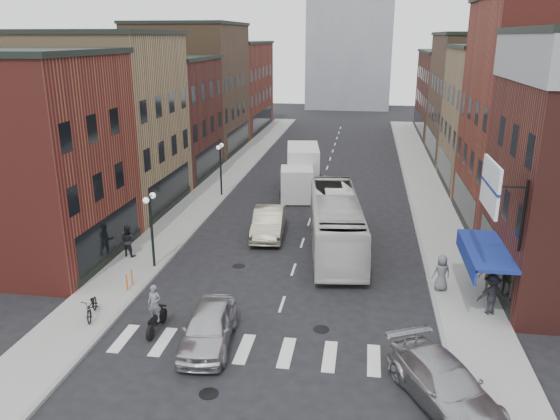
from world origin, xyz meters
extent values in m
plane|color=black|center=(0.00, 0.00, 0.00)|extent=(160.00, 160.00, 0.00)
cube|color=gray|center=(-8.50, 22.00, 0.07)|extent=(3.00, 74.00, 0.15)
cube|color=gray|center=(8.50, 22.00, 0.07)|extent=(3.00, 74.00, 0.15)
cube|color=gray|center=(-7.00, 22.00, 0.00)|extent=(0.20, 74.00, 0.16)
cube|color=gray|center=(7.00, 22.00, 0.00)|extent=(0.20, 74.00, 0.16)
cube|color=silver|center=(0.00, -3.00, 0.00)|extent=(12.00, 2.20, 0.01)
cube|color=maroon|center=(-15.00, 4.50, 5.50)|extent=(10.00, 9.00, 11.00)
cube|color=black|center=(-10.02, 4.50, 1.60)|extent=(0.08, 7.20, 2.20)
cube|color=black|center=(-15.00, 4.50, 11.15)|extent=(10.30, 9.20, 0.30)
cube|color=#90744F|center=(-15.00, 14.00, 6.00)|extent=(10.00, 10.00, 12.00)
cube|color=black|center=(-10.02, 14.00, 1.60)|extent=(0.08, 8.00, 2.20)
cube|color=black|center=(-15.00, 14.00, 12.15)|extent=(10.30, 10.20, 0.30)
cube|color=#491E1A|center=(-15.00, 24.00, 5.00)|extent=(10.00, 10.00, 10.00)
cube|color=black|center=(-10.02, 24.00, 1.60)|extent=(0.08, 8.00, 2.20)
cube|color=black|center=(-15.00, 24.00, 10.15)|extent=(10.30, 10.20, 0.30)
cube|color=brown|center=(-15.00, 35.00, 6.50)|extent=(10.00, 12.00, 13.00)
cube|color=black|center=(-10.02, 35.00, 1.60)|extent=(0.08, 9.60, 2.20)
cube|color=black|center=(-15.00, 35.00, 13.15)|extent=(10.30, 12.20, 0.30)
cube|color=maroon|center=(-15.00, 49.00, 5.50)|extent=(10.00, 16.00, 11.00)
cube|color=black|center=(-10.02, 49.00, 1.60)|extent=(0.08, 12.80, 2.20)
cube|color=black|center=(-15.00, 49.00, 11.15)|extent=(10.30, 16.20, 0.30)
cube|color=black|center=(10.02, 4.50, 1.60)|extent=(0.08, 7.20, 2.20)
cube|color=maroon|center=(15.00, 14.00, 7.00)|extent=(10.00, 10.00, 14.00)
cube|color=black|center=(10.02, 14.00, 1.60)|extent=(0.08, 8.00, 2.20)
cube|color=#90744F|center=(15.00, 24.00, 5.50)|extent=(10.00, 10.00, 11.00)
cube|color=black|center=(10.02, 24.00, 1.60)|extent=(0.08, 8.00, 2.20)
cube|color=black|center=(15.00, 24.00, 11.15)|extent=(10.30, 10.20, 0.30)
cube|color=brown|center=(15.00, 35.00, 6.00)|extent=(10.00, 12.00, 12.00)
cube|color=black|center=(10.02, 35.00, 1.60)|extent=(0.08, 9.60, 2.20)
cube|color=black|center=(15.00, 35.00, 12.15)|extent=(10.30, 12.20, 0.30)
cube|color=#491E1A|center=(15.00, 49.00, 5.00)|extent=(10.00, 16.00, 10.00)
cube|color=black|center=(10.02, 49.00, 1.60)|extent=(0.08, 12.80, 2.20)
cube|color=black|center=(15.00, 49.00, 10.15)|extent=(10.30, 16.20, 0.30)
cube|color=navy|center=(9.10, 2.50, 2.70)|extent=(1.80, 5.00, 0.15)
cube|color=navy|center=(8.25, 2.50, 2.35)|extent=(0.10, 5.00, 0.70)
cylinder|color=black|center=(9.90, 0.50, 5.00)|extent=(0.12, 0.12, 3.00)
cylinder|color=black|center=(9.20, 0.50, 6.20)|extent=(1.40, 0.08, 0.08)
cube|color=silver|center=(8.50, 0.50, 6.20)|extent=(0.12, 3.00, 2.00)
cylinder|color=black|center=(-7.40, 4.00, 2.00)|extent=(0.14, 0.14, 4.00)
cylinder|color=black|center=(-7.40, 4.00, 4.00)|extent=(0.06, 0.90, 0.06)
sphere|color=white|center=(-7.40, 3.55, 3.95)|extent=(0.32, 0.32, 0.32)
sphere|color=white|center=(-7.40, 4.45, 3.95)|extent=(0.32, 0.32, 0.32)
cylinder|color=black|center=(-7.40, 18.00, 2.00)|extent=(0.14, 0.14, 4.00)
cylinder|color=black|center=(-7.40, 18.00, 4.00)|extent=(0.06, 0.90, 0.06)
sphere|color=white|center=(-7.40, 17.55, 3.95)|extent=(0.32, 0.32, 0.32)
sphere|color=white|center=(-7.40, 18.45, 3.95)|extent=(0.32, 0.32, 0.32)
cylinder|color=#D8590C|center=(-7.60, 1.00, 0.55)|extent=(0.08, 0.08, 0.80)
cylinder|color=#D8590C|center=(-7.60, 1.60, 0.55)|extent=(0.08, 0.08, 0.80)
cube|color=silver|center=(-1.45, 17.55, 1.33)|extent=(2.69, 2.86, 2.46)
cube|color=black|center=(-1.45, 17.55, 1.57)|extent=(2.57, 1.69, 1.08)
cube|color=silver|center=(-1.45, 21.29, 2.07)|extent=(3.14, 5.41, 2.85)
cube|color=navy|center=(-1.45, 21.29, 2.07)|extent=(2.75, 2.29, 1.18)
cube|color=black|center=(-1.45, 21.09, 0.44)|extent=(3.02, 6.63, 0.34)
cylinder|color=black|center=(-2.58, 17.75, 0.44)|extent=(0.28, 0.89, 0.89)
cylinder|color=black|center=(-0.32, 17.75, 0.44)|extent=(0.28, 0.89, 0.89)
cylinder|color=black|center=(-2.58, 21.09, 0.44)|extent=(0.28, 0.89, 0.89)
cylinder|color=black|center=(-0.32, 21.09, 0.44)|extent=(0.28, 0.89, 0.89)
cylinder|color=black|center=(-2.58, 23.06, 0.44)|extent=(0.28, 0.89, 0.89)
cylinder|color=black|center=(-0.32, 23.06, 0.44)|extent=(0.28, 0.89, 0.89)
cylinder|color=black|center=(-4.86, -1.46, 0.32)|extent=(0.14, 0.64, 0.64)
cylinder|color=black|center=(-4.86, -2.91, 0.32)|extent=(0.14, 0.64, 0.64)
cube|color=black|center=(-4.86, -2.18, 0.53)|extent=(0.33, 1.18, 0.34)
cube|color=black|center=(-4.86, -1.65, 0.92)|extent=(0.53, 0.10, 0.06)
imported|color=slate|center=(-4.86, -2.28, 1.33)|extent=(0.61, 0.42, 1.60)
imported|color=silver|center=(1.99, 8.49, 1.60)|extent=(4.06, 11.71, 3.19)
imported|color=#BCBBC0|center=(-2.37, -2.93, 0.80)|extent=(2.30, 4.83, 1.60)
imported|color=beige|center=(-2.24, 9.94, 0.86)|extent=(2.28, 5.36, 1.72)
imported|color=#A5A5A9|center=(6.50, -5.26, 0.76)|extent=(4.22, 5.62, 1.52)
imported|color=black|center=(-7.98, -1.73, 0.64)|extent=(1.17, 1.98, 0.98)
imported|color=black|center=(-9.33, 5.14, 1.05)|extent=(0.97, 0.70, 1.79)
imported|color=black|center=(9.27, 1.31, 1.09)|extent=(1.32, 0.87, 1.87)
imported|color=olive|center=(9.60, 3.24, 1.09)|extent=(1.17, 0.70, 1.87)
imported|color=#595B61|center=(7.40, 3.42, 1.04)|extent=(1.00, 0.79, 1.79)
camera|label=1|loc=(3.49, -21.57, 11.89)|focal=35.00mm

